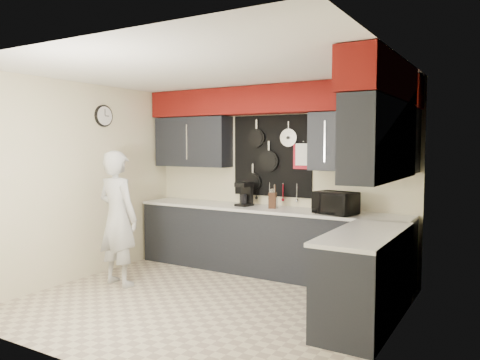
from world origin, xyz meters
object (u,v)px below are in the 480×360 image
Objects in this scene: utensil_crock at (273,203)px; knife_block at (273,200)px; microwave at (335,203)px; coffee_maker at (245,194)px; person at (118,218)px.

knife_block is at bearing -85.60° from utensil_crock.
knife_block is (-0.91, 0.08, -0.03)m from microwave.
microwave reaches higher than knife_block.
coffee_maker is 0.20× the size of person.
coffee_maker is (-0.46, 0.05, 0.07)m from knife_block.
utensil_crock is 0.45× the size of coffee_maker.
coffee_maker is at bearing 177.75° from utensil_crock.
knife_block is 0.64× the size of coffee_maker.
microwave is 3.39× the size of utensil_crock.
microwave is 0.29× the size of person.
person is at bearing -151.86° from knife_block.
microwave reaches higher than utensil_crock.
knife_block reaches higher than utensil_crock.
utensil_crock is at bearing 79.25° from knife_block.
knife_block is 0.13× the size of person.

